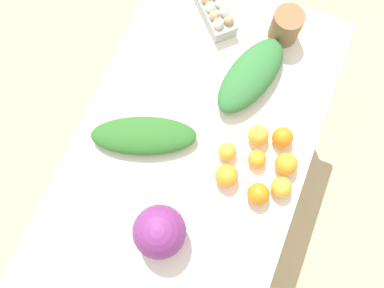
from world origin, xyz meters
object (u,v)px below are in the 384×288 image
(egg_carton, at_px, (215,10))
(orange_1, at_px, (283,137))
(orange_3, at_px, (227,176))
(orange_5, at_px, (258,194))
(greens_bunch_kale, at_px, (144,136))
(greens_bunch_beet_tops, at_px, (251,75))
(cabbage_purple, at_px, (159,232))
(orange_7, at_px, (286,164))
(paper_bag, at_px, (286,26))
(orange_2, at_px, (281,187))
(orange_4, at_px, (258,135))
(orange_6, at_px, (227,151))
(orange_0, at_px, (257,159))

(egg_carton, relative_size, orange_1, 3.08)
(orange_3, relative_size, orange_5, 1.04)
(greens_bunch_kale, bearing_deg, greens_bunch_beet_tops, 142.22)
(cabbage_purple, bearing_deg, greens_bunch_beet_tops, 172.16)
(orange_7, bearing_deg, greens_bunch_beet_tops, -139.59)
(paper_bag, height_order, greens_bunch_beet_tops, paper_bag)
(cabbage_purple, xyz_separation_m, paper_bag, (-0.89, 0.15, -0.02))
(greens_bunch_kale, distance_m, orange_1, 0.50)
(cabbage_purple, height_order, orange_2, cabbage_purple)
(paper_bag, height_order, orange_4, paper_bag)
(cabbage_purple, bearing_deg, orange_6, 162.48)
(paper_bag, bearing_deg, cabbage_purple, -9.30)
(paper_bag, bearing_deg, orange_0, 7.94)
(paper_bag, distance_m, orange_1, 0.44)
(greens_bunch_kale, distance_m, greens_bunch_beet_tops, 0.46)
(greens_bunch_kale, bearing_deg, paper_bag, 150.64)
(egg_carton, height_order, orange_4, egg_carton)
(paper_bag, height_order, orange_0, paper_bag)
(orange_3, bearing_deg, orange_7, 123.32)
(orange_1, bearing_deg, orange_7, 25.61)
(orange_1, height_order, orange_5, orange_5)
(egg_carton, height_order, orange_6, egg_carton)
(orange_2, distance_m, orange_4, 0.20)
(orange_6, bearing_deg, orange_4, 139.25)
(cabbage_purple, height_order, orange_4, cabbage_purple)
(orange_6, bearing_deg, orange_1, 126.19)
(egg_carton, xyz_separation_m, orange_0, (0.51, 0.36, -0.01))
(greens_bunch_beet_tops, height_order, orange_2, greens_bunch_beet_tops)
(orange_3, distance_m, orange_7, 0.22)
(orange_6, bearing_deg, cabbage_purple, -17.52)
(cabbage_purple, height_order, orange_6, cabbage_purple)
(cabbage_purple, bearing_deg, orange_2, 131.92)
(orange_1, relative_size, orange_3, 0.93)
(greens_bunch_kale, height_order, orange_4, orange_4)
(orange_6, bearing_deg, egg_carton, -154.47)
(cabbage_purple, height_order, orange_1, cabbage_purple)
(cabbage_purple, relative_size, orange_2, 2.36)
(orange_0, height_order, orange_2, orange_2)
(egg_carton, relative_size, orange_3, 2.87)
(orange_4, bearing_deg, greens_bunch_kale, -68.04)
(paper_bag, xyz_separation_m, orange_1, (0.42, 0.13, -0.03))
(orange_6, distance_m, orange_7, 0.21)
(greens_bunch_kale, height_order, orange_2, orange_2)
(orange_0, xyz_separation_m, orange_6, (0.01, -0.11, 0.00))
(orange_0, distance_m, orange_7, 0.10)
(egg_carton, relative_size, greens_bunch_kale, 0.61)
(greens_bunch_kale, xyz_separation_m, orange_5, (0.05, 0.46, 0.00))
(orange_4, bearing_deg, orange_1, 107.13)
(paper_bag, xyz_separation_m, orange_5, (0.65, 0.12, -0.03))
(orange_1, distance_m, orange_4, 0.09)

